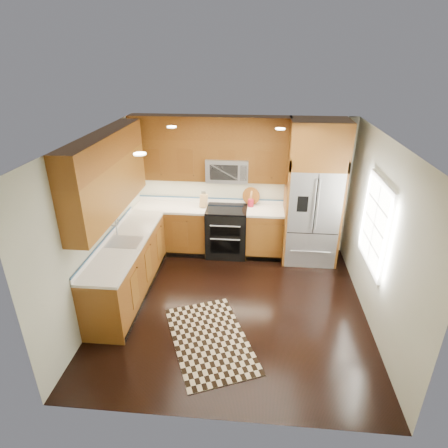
# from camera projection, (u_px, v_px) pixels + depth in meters

# --- Properties ---
(ground) EXTENTS (4.00, 4.00, 0.00)m
(ground) POSITION_uv_depth(u_px,v_px,m) (233.00, 306.00, 5.84)
(ground) COLOR black
(ground) RESTS_ON ground
(wall_back) EXTENTS (4.00, 0.02, 2.60)m
(wall_back) POSITION_uv_depth(u_px,v_px,m) (241.00, 185.00, 7.09)
(wall_back) COLOR beige
(wall_back) RESTS_ON ground
(wall_left) EXTENTS (0.02, 4.00, 2.60)m
(wall_left) POSITION_uv_depth(u_px,v_px,m) (98.00, 226.00, 5.46)
(wall_left) COLOR beige
(wall_left) RESTS_ON ground
(wall_right) EXTENTS (0.02, 4.00, 2.60)m
(wall_right) POSITION_uv_depth(u_px,v_px,m) (380.00, 237.00, 5.12)
(wall_right) COLOR beige
(wall_right) RESTS_ON ground
(window) EXTENTS (0.04, 1.10, 1.30)m
(window) POSITION_uv_depth(u_px,v_px,m) (375.00, 224.00, 5.26)
(window) COLOR white
(window) RESTS_ON ground
(base_cabinets) EXTENTS (2.85, 3.00, 0.90)m
(base_cabinets) POSITION_uv_depth(u_px,v_px,m) (167.00, 249.00, 6.56)
(base_cabinets) COLOR brown
(base_cabinets) RESTS_ON ground
(countertop) EXTENTS (2.86, 3.01, 0.04)m
(countertop) POSITION_uv_depth(u_px,v_px,m) (175.00, 223.00, 6.46)
(countertop) COLOR white
(countertop) RESTS_ON base_cabinets
(upper_cabinets) EXTENTS (2.85, 3.00, 1.15)m
(upper_cabinets) POSITION_uv_depth(u_px,v_px,m) (169.00, 159.00, 6.06)
(upper_cabinets) COLOR brown
(upper_cabinets) RESTS_ON ground
(range) EXTENTS (0.76, 0.67, 0.95)m
(range) POSITION_uv_depth(u_px,v_px,m) (227.00, 231.00, 7.17)
(range) COLOR black
(range) RESTS_ON ground
(microwave) EXTENTS (0.76, 0.40, 0.42)m
(microwave) POSITION_uv_depth(u_px,v_px,m) (227.00, 169.00, 6.78)
(microwave) COLOR #B2B2B7
(microwave) RESTS_ON ground
(refrigerator) EXTENTS (0.98, 0.75, 2.60)m
(refrigerator) POSITION_uv_depth(u_px,v_px,m) (313.00, 194.00, 6.65)
(refrigerator) COLOR #B2B2B7
(refrigerator) RESTS_ON ground
(sink_faucet) EXTENTS (0.54, 0.44, 0.37)m
(sink_faucet) POSITION_uv_depth(u_px,v_px,m) (123.00, 238.00, 5.77)
(sink_faucet) COLOR #B2B2B7
(sink_faucet) RESTS_ON countertop
(rug) EXTENTS (1.53, 1.88, 0.01)m
(rug) POSITION_uv_depth(u_px,v_px,m) (210.00, 339.00, 5.16)
(rug) COLOR black
(rug) RESTS_ON ground
(knife_block) EXTENTS (0.14, 0.17, 0.31)m
(knife_block) POSITION_uv_depth(u_px,v_px,m) (204.00, 200.00, 7.01)
(knife_block) COLOR tan
(knife_block) RESTS_ON countertop
(utensil_crock) EXTENTS (0.13, 0.13, 0.31)m
(utensil_crock) POSITION_uv_depth(u_px,v_px,m) (251.00, 201.00, 7.03)
(utensil_crock) COLOR maroon
(utensil_crock) RESTS_ON countertop
(cutting_board) EXTENTS (0.44, 0.44, 0.02)m
(cutting_board) POSITION_uv_depth(u_px,v_px,m) (251.00, 204.00, 7.17)
(cutting_board) COLOR brown
(cutting_board) RESTS_ON countertop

